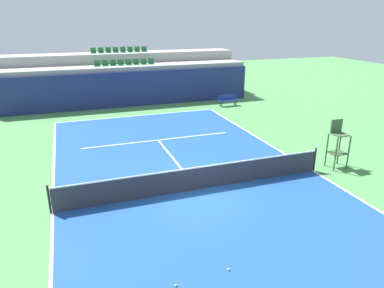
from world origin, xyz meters
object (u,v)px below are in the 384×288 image
(tennis_net, at_px, (198,178))
(umpire_chair, at_px, (338,142))
(player_bench, at_px, (228,99))
(tennis_ball_0, at_px, (229,269))
(tennis_ball_1, at_px, (176,285))

(tennis_net, xyz_separation_m, umpire_chair, (6.70, 0.06, 0.68))
(tennis_net, height_order, umpire_chair, umpire_chair)
(player_bench, distance_m, tennis_ball_0, 19.16)
(umpire_chair, distance_m, tennis_ball_0, 9.11)
(tennis_net, distance_m, tennis_ball_0, 4.91)
(tennis_net, height_order, player_bench, tennis_net)
(tennis_ball_0, bearing_deg, tennis_ball_1, -176.14)
(player_bench, height_order, tennis_ball_1, player_bench)
(umpire_chair, bearing_deg, tennis_ball_0, -147.45)
(tennis_ball_0, xyz_separation_m, tennis_ball_1, (-1.52, -0.10, 0.00))
(umpire_chair, bearing_deg, tennis_ball_1, -151.49)
(tennis_ball_1, bearing_deg, player_bench, 61.31)
(umpire_chair, distance_m, player_bench, 12.54)
(umpire_chair, relative_size, player_bench, 1.47)
(umpire_chair, height_order, tennis_ball_0, umpire_chair)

